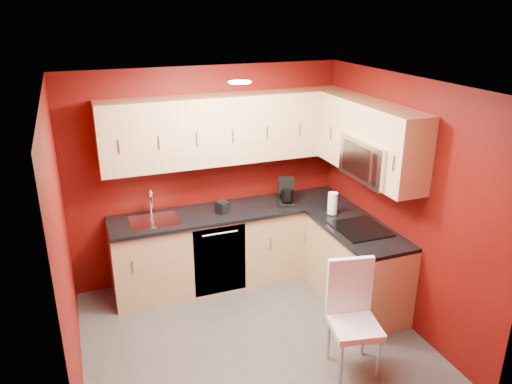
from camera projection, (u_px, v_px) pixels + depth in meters
floor at (253, 340)px, 4.94m from camera, size 3.20×3.20×0.00m
ceiling at (252, 85)px, 4.06m from camera, size 3.20×3.20×0.00m
wall_back at (208, 175)px, 5.81m from camera, size 3.20×0.00×3.20m
wall_front at (333, 316)px, 3.19m from camera, size 3.20×0.00×3.20m
wall_left at (64, 255)px, 3.97m from camera, size 0.00×3.00×3.00m
wall_right at (401, 202)px, 5.03m from camera, size 0.00×3.00×3.00m
base_cabinets_back at (233, 246)px, 5.90m from camera, size 2.80×0.60×0.87m
base_cabinets_right at (356, 267)px, 5.44m from camera, size 0.60×1.30×0.87m
countertop_back at (233, 211)px, 5.73m from camera, size 2.80×0.63×0.04m
countertop_right at (359, 230)px, 5.26m from camera, size 0.63×1.27×0.04m
upper_cabinets_back at (228, 129)px, 5.52m from camera, size 2.80×0.35×0.75m
upper_cabinets_right at (367, 132)px, 5.13m from camera, size 0.35×1.55×0.75m
microwave at (376, 160)px, 4.99m from camera, size 0.42×0.76×0.42m
cooktop at (360, 229)px, 5.22m from camera, size 0.50×0.55×0.01m
sink at (154, 217)px, 5.43m from camera, size 0.52×0.42×0.35m
dishwasher_front at (220, 261)px, 5.57m from camera, size 0.60×0.02×0.82m
downlight at (240, 82)px, 4.32m from camera, size 0.20×0.20×0.01m
coffee_maker at (286, 192)px, 5.81m from camera, size 0.25×0.29×0.31m
napkin_holder at (223, 207)px, 5.61m from camera, size 0.16×0.16×0.13m
paper_towel at (333, 203)px, 5.55m from camera, size 0.19×0.19×0.25m
dining_chair at (355, 321)px, 4.37m from camera, size 0.50×0.51×1.04m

